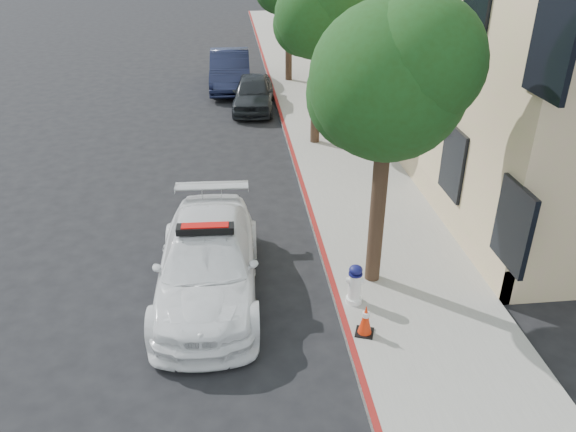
{
  "coord_description": "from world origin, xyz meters",
  "views": [
    {
      "loc": [
        0.13,
        -11.41,
        6.8
      ],
      "look_at": [
        1.29,
        -0.69,
        1.0
      ],
      "focal_mm": 35.0,
      "sensor_mm": 36.0,
      "label": 1
    }
  ],
  "objects_px": {
    "fire_hydrant": "(355,284)",
    "parked_car_far": "(230,70)",
    "police_car": "(208,263)",
    "parked_car_mid": "(253,93)",
    "traffic_cone": "(365,320)"
  },
  "relations": [
    {
      "from": "fire_hydrant",
      "to": "parked_car_far",
      "type": "bearing_deg",
      "value": 108.29
    },
    {
      "from": "police_car",
      "to": "parked_car_mid",
      "type": "distance_m",
      "value": 12.27
    },
    {
      "from": "police_car",
      "to": "parked_car_far",
      "type": "distance_m",
      "value": 15.36
    },
    {
      "from": "fire_hydrant",
      "to": "traffic_cone",
      "type": "xyz_separation_m",
      "value": [
        -0.0,
        -0.94,
        -0.1
      ]
    },
    {
      "from": "parked_car_mid",
      "to": "traffic_cone",
      "type": "bearing_deg",
      "value": -79.41
    },
    {
      "from": "traffic_cone",
      "to": "police_car",
      "type": "bearing_deg",
      "value": 147.74
    },
    {
      "from": "parked_car_mid",
      "to": "parked_car_far",
      "type": "xyz_separation_m",
      "value": [
        -0.85,
        3.17,
        0.14
      ]
    },
    {
      "from": "parked_car_far",
      "to": "fire_hydrant",
      "type": "relative_size",
      "value": 5.83
    },
    {
      "from": "parked_car_far",
      "to": "fire_hydrant",
      "type": "xyz_separation_m",
      "value": [
        2.1,
        -16.17,
        -0.24
      ]
    },
    {
      "from": "parked_car_mid",
      "to": "fire_hydrant",
      "type": "bearing_deg",
      "value": -79.02
    },
    {
      "from": "parked_car_mid",
      "to": "traffic_cone",
      "type": "distance_m",
      "value": 13.99
    },
    {
      "from": "parked_car_mid",
      "to": "traffic_cone",
      "type": "relative_size",
      "value": 6.25
    },
    {
      "from": "parked_car_mid",
      "to": "fire_hydrant",
      "type": "height_order",
      "value": "parked_car_mid"
    },
    {
      "from": "fire_hydrant",
      "to": "traffic_cone",
      "type": "relative_size",
      "value": 1.36
    },
    {
      "from": "parked_car_mid",
      "to": "fire_hydrant",
      "type": "relative_size",
      "value": 4.61
    }
  ]
}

